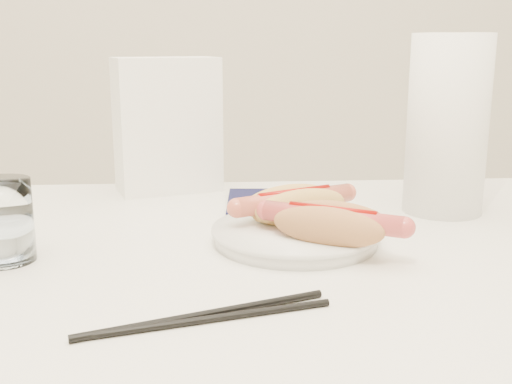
{
  "coord_description": "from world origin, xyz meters",
  "views": [
    {
      "loc": [
        -0.02,
        -0.67,
        0.99
      ],
      "look_at": [
        0.03,
        0.03,
        0.82
      ],
      "focal_mm": 43.67,
      "sensor_mm": 36.0,
      "label": 1
    }
  ],
  "objects": [
    {
      "name": "table",
      "position": [
        0.0,
        0.0,
        0.69
      ],
      "size": [
        1.2,
        0.8,
        0.75
      ],
      "color": "white",
      "rests_on": "ground"
    },
    {
      "name": "plate",
      "position": [
        0.08,
        0.05,
        0.76
      ],
      "size": [
        0.26,
        0.26,
        0.02
      ],
      "primitive_type": "cylinder",
      "rotation": [
        0.0,
        0.0,
        -0.42
      ],
      "color": "white",
      "rests_on": "table"
    },
    {
      "name": "hotdog_left",
      "position": [
        0.08,
        0.09,
        0.79
      ],
      "size": [
        0.16,
        0.11,
        0.05
      ],
      "rotation": [
        0.0,
        0.0,
        0.44
      ],
      "color": "#DEAC59",
      "rests_on": "plate"
    },
    {
      "name": "hotdog_right",
      "position": [
        0.12,
        0.01,
        0.79
      ],
      "size": [
        0.16,
        0.12,
        0.05
      ],
      "rotation": [
        0.0,
        0.0,
        -0.51
      ],
      "color": "#BA7C48",
      "rests_on": "plate"
    },
    {
      "name": "water_glass",
      "position": [
        -0.25,
        0.01,
        0.8
      ],
      "size": [
        0.07,
        0.07,
        0.09
      ],
      "primitive_type": "cylinder",
      "color": "white",
      "rests_on": "table"
    },
    {
      "name": "chopstick_near",
      "position": [
        -0.03,
        -0.15,
        0.75
      ],
      "size": [
        0.22,
        0.09,
        0.01
      ],
      "primitive_type": "cylinder",
      "rotation": [
        0.0,
        1.57,
        0.35
      ],
      "color": "black",
      "rests_on": "table"
    },
    {
      "name": "chopstick_far",
      "position": [
        -0.02,
        -0.16,
        0.75
      ],
      "size": [
        0.21,
        0.06,
        0.01
      ],
      "primitive_type": "cylinder",
      "rotation": [
        0.0,
        1.57,
        0.26
      ],
      "color": "black",
      "rests_on": "table"
    },
    {
      "name": "napkin_box",
      "position": [
        -0.09,
        0.35,
        0.86
      ],
      "size": [
        0.18,
        0.14,
        0.22
      ],
      "primitive_type": "cube",
      "rotation": [
        0.0,
        0.0,
        0.31
      ],
      "color": "white",
      "rests_on": "table"
    },
    {
      "name": "navy_napkin",
      "position": [
        0.08,
        0.24,
        0.75
      ],
      "size": [
        0.16,
        0.16,
        0.01
      ],
      "primitive_type": "cube",
      "rotation": [
        0.0,
        0.0,
        -0.06
      ],
      "color": "#101134",
      "rests_on": "table"
    },
    {
      "name": "paper_towel_roll",
      "position": [
        0.31,
        0.19,
        0.88
      ],
      "size": [
        0.13,
        0.13,
        0.25
      ],
      "primitive_type": "cylinder",
      "rotation": [
        0.0,
        0.0,
        0.15
      ],
      "color": "white",
      "rests_on": "table"
    }
  ]
}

